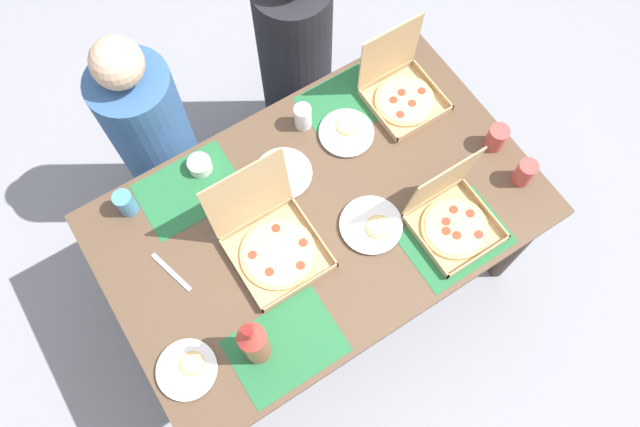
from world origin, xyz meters
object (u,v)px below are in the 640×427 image
at_px(pizza_box_center, 452,218).
at_px(condiment_bowl, 200,165).
at_px(plate_middle, 188,369).
at_px(diner_left_seat, 156,140).
at_px(cup_spare, 497,138).
at_px(cup_red, 126,203).
at_px(pizza_box_edge_far, 401,90).
at_px(cup_clear_left, 525,173).
at_px(diner_right_seat, 296,63).
at_px(soda_bottle, 254,343).
at_px(plate_far_left, 346,132).
at_px(plate_near_left, 283,174).
at_px(plate_far_right, 372,225).
at_px(cup_dark, 303,117).
at_px(pizza_box_corner_left, 272,241).

distance_m(pizza_box_center, condiment_bowl, 0.93).
relative_size(plate_middle, diner_left_seat, 0.17).
distance_m(cup_spare, cup_red, 1.36).
height_order(cup_red, condiment_bowl, cup_red).
height_order(pizza_box_edge_far, cup_spare, pizza_box_edge_far).
relative_size(pizza_box_edge_far, cup_clear_left, 2.80).
relative_size(cup_spare, diner_right_seat, 0.08).
bearing_deg(soda_bottle, plate_far_left, 37.01).
bearing_deg(pizza_box_center, plate_far_left, 101.97).
height_order(plate_near_left, cup_red, cup_red).
height_order(plate_far_right, cup_clear_left, cup_clear_left).
xyz_separation_m(cup_clear_left, cup_red, (-1.26, 0.67, -0.00)).
distance_m(plate_far_left, plate_near_left, 0.29).
distance_m(plate_far_left, cup_dark, 0.18).
distance_m(plate_near_left, cup_dark, 0.23).
xyz_separation_m(pizza_box_corner_left, plate_near_left, (0.17, 0.22, -0.04)).
xyz_separation_m(plate_far_right, condiment_bowl, (-0.40, 0.53, 0.02)).
bearing_deg(plate_middle, plate_far_right, 6.59).
bearing_deg(diner_left_seat, plate_middle, -107.31).
bearing_deg(condiment_bowl, cup_clear_left, -34.83).
height_order(soda_bottle, diner_left_seat, diner_left_seat).
bearing_deg(pizza_box_center, diner_left_seat, 124.97).
relative_size(pizza_box_edge_far, plate_middle, 1.52).
height_order(plate_middle, cup_spare, cup_spare).
relative_size(plate_near_left, condiment_bowl, 2.46).
relative_size(plate_middle, plate_near_left, 0.93).
bearing_deg(cup_red, diner_left_seat, 59.08).
distance_m(pizza_box_edge_far, cup_dark, 0.40).
bearing_deg(plate_near_left, pizza_box_edge_far, 4.38).
bearing_deg(cup_clear_left, plate_near_left, 146.25).
bearing_deg(cup_clear_left, soda_bottle, -179.03).
bearing_deg(cup_red, pizza_box_corner_left, -47.98).
relative_size(soda_bottle, condiment_bowl, 3.73).
bearing_deg(soda_bottle, plate_near_left, 51.56).
bearing_deg(cup_clear_left, pizza_box_edge_far, 107.33).
distance_m(diner_left_seat, diner_right_seat, 0.70).
xyz_separation_m(plate_far_left, cup_dark, (-0.12, 0.12, 0.04)).
xyz_separation_m(plate_far_left, diner_left_seat, (-0.61, 0.52, -0.26)).
relative_size(plate_far_right, cup_spare, 2.23).
relative_size(cup_red, cup_dark, 0.98).
height_order(pizza_box_corner_left, plate_far_left, pizza_box_corner_left).
bearing_deg(cup_spare, plate_middle, -175.05).
distance_m(plate_far_left, cup_clear_left, 0.67).
xyz_separation_m(pizza_box_center, plate_near_left, (-0.40, 0.48, -0.04)).
relative_size(plate_far_left, plate_near_left, 0.98).
relative_size(pizza_box_corner_left, pizza_box_center, 1.12).
relative_size(pizza_box_corner_left, cup_dark, 3.26).
bearing_deg(plate_far_right, cup_red, 142.83).
bearing_deg(cup_clear_left, cup_spare, 87.30).
height_order(pizza_box_corner_left, diner_right_seat, diner_right_seat).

